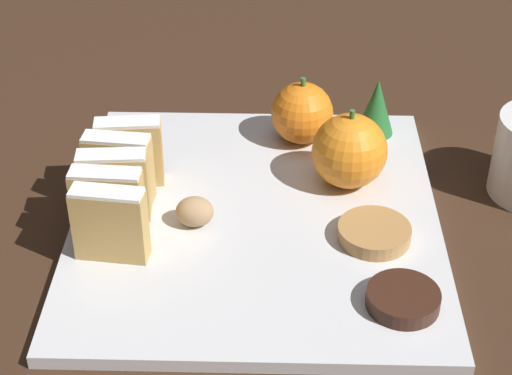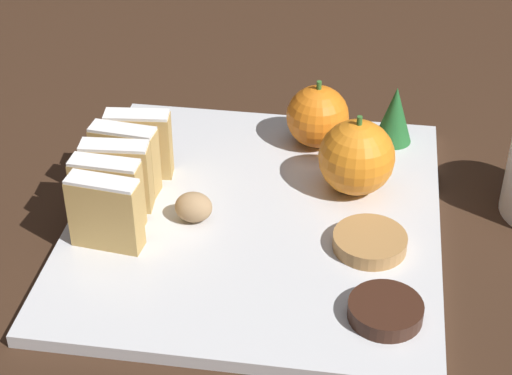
{
  "view_description": "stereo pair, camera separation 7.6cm",
  "coord_description": "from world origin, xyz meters",
  "px_view_note": "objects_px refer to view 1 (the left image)",
  "views": [
    {
      "loc": [
        0.02,
        -0.63,
        0.48
      ],
      "look_at": [
        0.0,
        0.0,
        0.04
      ],
      "focal_mm": 60.0,
      "sensor_mm": 36.0,
      "label": 1
    },
    {
      "loc": [
        0.09,
        -0.62,
        0.48
      ],
      "look_at": [
        0.0,
        0.0,
        0.04
      ],
      "focal_mm": 60.0,
      "sensor_mm": 36.0,
      "label": 2
    }
  ],
  "objects_px": {
    "orange_near": "(302,113)",
    "chocolate_cookie": "(403,299)",
    "walnut": "(195,212)",
    "orange_far": "(349,151)"
  },
  "relations": [
    {
      "from": "orange_far",
      "to": "walnut",
      "type": "distance_m",
      "value": 0.16
    },
    {
      "from": "orange_near",
      "to": "orange_far",
      "type": "xyz_separation_m",
      "value": [
        0.04,
        -0.08,
        0.0
      ]
    },
    {
      "from": "orange_far",
      "to": "chocolate_cookie",
      "type": "height_order",
      "value": "orange_far"
    },
    {
      "from": "orange_near",
      "to": "walnut",
      "type": "distance_m",
      "value": 0.18
    },
    {
      "from": "orange_near",
      "to": "walnut",
      "type": "xyz_separation_m",
      "value": [
        -0.1,
        -0.15,
        -0.02
      ]
    },
    {
      "from": "orange_near",
      "to": "chocolate_cookie",
      "type": "relative_size",
      "value": 1.21
    },
    {
      "from": "orange_far",
      "to": "chocolate_cookie",
      "type": "relative_size",
      "value": 1.35
    },
    {
      "from": "orange_near",
      "to": "orange_far",
      "type": "distance_m",
      "value": 0.09
    },
    {
      "from": "chocolate_cookie",
      "to": "orange_far",
      "type": "bearing_deg",
      "value": 100.99
    },
    {
      "from": "chocolate_cookie",
      "to": "orange_near",
      "type": "bearing_deg",
      "value": 107.1
    }
  ]
}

